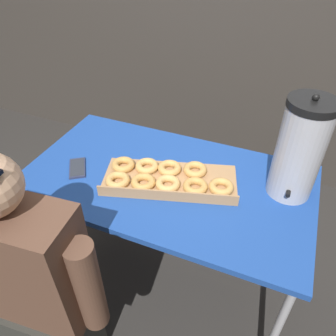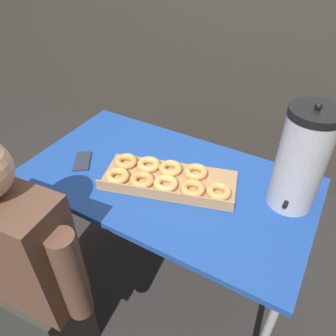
# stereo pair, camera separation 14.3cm
# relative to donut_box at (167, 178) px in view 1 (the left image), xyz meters

# --- Properties ---
(ground_plane) EXTENTS (12.00, 12.00, 0.00)m
(ground_plane) POSITION_rel_donut_box_xyz_m (-0.01, 0.03, -0.78)
(ground_plane) COLOR #2D2B28
(folding_table) EXTENTS (1.29, 0.72, 0.76)m
(folding_table) POSITION_rel_donut_box_xyz_m (-0.01, 0.03, -0.08)
(folding_table) COLOR #1E479E
(folding_table) RESTS_ON ground
(donut_box) EXTENTS (0.63, 0.40, 0.05)m
(donut_box) POSITION_rel_donut_box_xyz_m (0.00, 0.00, 0.00)
(donut_box) COLOR tan
(donut_box) RESTS_ON folding_table
(coffee_urn) EXTENTS (0.19, 0.21, 0.45)m
(coffee_urn) POSITION_rel_donut_box_xyz_m (0.50, 0.15, 0.19)
(coffee_urn) COLOR #B7B7BC
(coffee_urn) RESTS_ON folding_table
(cell_phone) EXTENTS (0.14, 0.16, 0.01)m
(cell_phone) POSITION_rel_donut_box_xyz_m (-0.42, -0.07, -0.02)
(cell_phone) COLOR #2D334C
(cell_phone) RESTS_ON folding_table
(person_seated) EXTENTS (0.58, 0.27, 1.21)m
(person_seated) POSITION_rel_donut_box_xyz_m (-0.29, -0.58, -0.21)
(person_seated) COLOR #33332D
(person_seated) RESTS_ON ground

